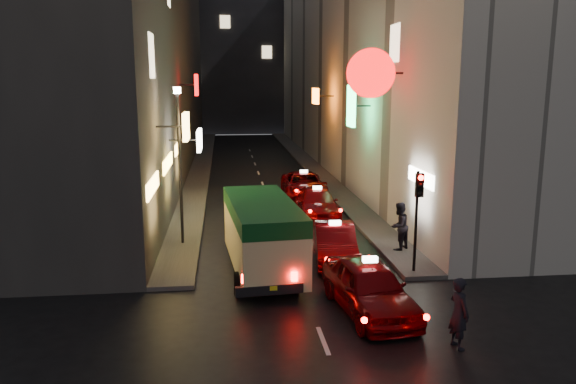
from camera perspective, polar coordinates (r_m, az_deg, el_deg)
name	(u,v)px	position (r m, az deg, el deg)	size (l,w,h in m)	color
building_left	(146,47)	(43.73, -14.25, 14.06)	(7.50, 52.00, 18.00)	#3A3634
building_right	(359,49)	(44.61, 7.24, 14.25)	(8.38, 52.00, 18.00)	#B8B3A9
building_far	(241,46)	(75.48, -4.82, 14.57)	(30.00, 10.00, 22.00)	#333338
sidewalk_left	(201,167)	(43.84, -8.83, 2.56)	(1.50, 52.00, 0.15)	#4D4A47
sidewalk_right	(310,165)	(44.31, 2.23, 2.77)	(1.50, 52.00, 0.15)	#4D4A47
minibus	(262,228)	(19.36, -2.63, -3.70)	(2.61, 6.16, 2.58)	beige
taxi_near	(369,283)	(16.54, 8.26, -9.16)	(2.96, 5.80, 1.94)	#660206
taxi_second	(335,240)	(21.00, 4.77, -4.88)	(2.60, 5.20, 1.76)	#660206
taxi_third	(317,201)	(27.68, 2.98, -0.90)	(2.20, 5.05, 1.76)	#660206
taxi_far	(304,183)	(32.33, 1.61, 0.92)	(2.21, 5.17, 1.80)	#660206
pedestrian_crossing	(459,308)	(14.91, 16.99, -11.23)	(0.69, 0.44, 2.09)	black
pedestrian_sidewalk	(399,223)	(22.14, 11.22, -3.11)	(0.80, 0.50, 2.12)	black
traffic_light	(418,200)	(19.32, 13.10, -0.79)	(0.26, 0.43, 3.50)	black
lamp_post	(180,155)	(22.57, -10.96, 3.68)	(0.28, 0.28, 6.22)	black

